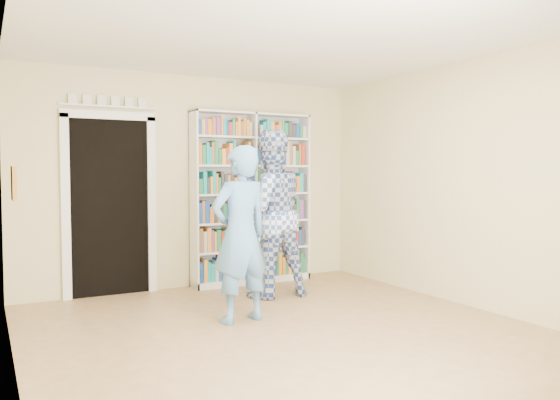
# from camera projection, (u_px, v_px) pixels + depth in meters

# --- Properties ---
(floor) EXTENTS (5.00, 5.00, 0.00)m
(floor) POSITION_uv_depth(u_px,v_px,m) (294.00, 336.00, 4.91)
(floor) COLOR #916B46
(floor) RESTS_ON ground
(ceiling) EXTENTS (5.00, 5.00, 0.00)m
(ceiling) POSITION_uv_depth(u_px,v_px,m) (294.00, 33.00, 4.77)
(ceiling) COLOR white
(ceiling) RESTS_ON wall_back
(wall_back) EXTENTS (4.50, 0.00, 4.50)m
(wall_back) POSITION_uv_depth(u_px,v_px,m) (197.00, 182.00, 7.03)
(wall_back) COLOR beige
(wall_back) RESTS_ON floor
(wall_left) EXTENTS (0.00, 5.00, 5.00)m
(wall_left) POSITION_uv_depth(u_px,v_px,m) (12.00, 191.00, 3.76)
(wall_left) COLOR beige
(wall_left) RESTS_ON floor
(wall_right) EXTENTS (0.00, 5.00, 5.00)m
(wall_right) POSITION_uv_depth(u_px,v_px,m) (473.00, 184.00, 5.92)
(wall_right) COLOR beige
(wall_right) RESTS_ON floor
(bookshelf) EXTENTS (1.64, 0.31, 2.25)m
(bookshelf) POSITION_uv_depth(u_px,v_px,m) (252.00, 197.00, 7.24)
(bookshelf) COLOR white
(bookshelf) RESTS_ON floor
(doorway) EXTENTS (1.10, 0.08, 2.43)m
(doorway) POSITION_uv_depth(u_px,v_px,m) (110.00, 197.00, 6.49)
(doorway) COLOR black
(doorway) RESTS_ON floor
(wall_art) EXTENTS (0.03, 0.25, 0.25)m
(wall_art) POSITION_uv_depth(u_px,v_px,m) (14.00, 183.00, 3.94)
(wall_art) COLOR brown
(wall_art) RESTS_ON wall_left
(man_blue) EXTENTS (0.69, 0.51, 1.74)m
(man_blue) POSITION_uv_depth(u_px,v_px,m) (240.00, 234.00, 5.34)
(man_blue) COLOR #5A8FC9
(man_blue) RESTS_ON floor
(man_plaid) EXTENTS (0.99, 0.79, 1.97)m
(man_plaid) POSITION_uv_depth(u_px,v_px,m) (269.00, 214.00, 6.44)
(man_plaid) COLOR #34559F
(man_plaid) RESTS_ON floor
(paper_sheet) EXTENTS (0.20, 0.13, 0.33)m
(paper_sheet) POSITION_uv_depth(u_px,v_px,m) (281.00, 204.00, 6.31)
(paper_sheet) COLOR white
(paper_sheet) RESTS_ON man_plaid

